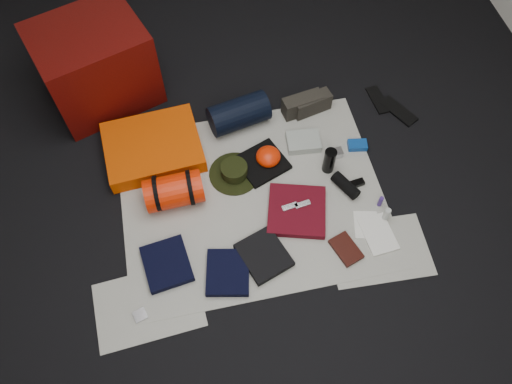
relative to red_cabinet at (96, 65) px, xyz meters
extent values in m
cube|color=black|center=(0.84, -1.04, -0.29)|extent=(4.50, 4.50, 0.02)
cube|color=beige|center=(0.84, -1.04, -0.28)|extent=(1.60, 1.30, 0.01)
cube|color=beige|center=(0.14, -1.59, -0.28)|extent=(0.61, 0.44, 0.00)
cube|color=beige|center=(1.49, -1.54, -0.28)|extent=(0.60, 0.43, 0.00)
cube|color=#4F0805|center=(0.00, 0.00, 0.00)|extent=(0.83, 0.76, 0.57)
cube|color=#DF4702|center=(0.28, -0.57, -0.22)|extent=(0.64, 0.54, 0.11)
cylinder|color=red|center=(0.37, -0.96, -0.18)|extent=(0.35, 0.22, 0.20)
cylinder|color=black|center=(0.27, -0.96, -0.17)|extent=(0.02, 0.22, 0.22)
cylinder|color=black|center=(0.47, -0.96, -0.17)|extent=(0.03, 0.22, 0.22)
cylinder|color=black|center=(0.87, -0.45, -0.17)|extent=(0.43, 0.28, 0.20)
cylinder|color=black|center=(0.76, -0.85, -0.27)|extent=(0.35, 0.35, 0.01)
cylinder|color=black|center=(0.76, -0.85, -0.23)|extent=(0.17, 0.17, 0.07)
cube|color=#2B2822|center=(1.31, -0.44, -0.21)|extent=(0.29, 0.15, 0.14)
cube|color=#2B2822|center=(1.37, -0.44, -0.21)|extent=(0.28, 0.16, 0.13)
cube|color=black|center=(1.86, -0.45, -0.28)|extent=(0.11, 0.25, 0.01)
cube|color=black|center=(1.96, -0.58, -0.28)|extent=(0.22, 0.29, 0.02)
cube|color=black|center=(0.27, -1.38, -0.25)|extent=(0.29, 0.32, 0.04)
cube|color=black|center=(0.60, -1.50, -0.26)|extent=(0.29, 0.32, 0.04)
cube|color=black|center=(0.82, -1.44, -0.25)|extent=(0.33, 0.35, 0.04)
cube|color=black|center=(0.95, -0.81, -0.26)|extent=(0.36, 0.35, 0.03)
cube|color=#540914|center=(1.08, -1.20, -0.25)|extent=(0.43, 0.43, 0.05)
ellipsoid|color=red|center=(0.99, -0.80, -0.22)|extent=(0.17, 0.17, 0.10)
cube|color=#939B93|center=(1.25, -0.71, -0.25)|extent=(0.23, 0.18, 0.05)
cylinder|color=black|center=(1.35, -0.93, -0.18)|extent=(0.10, 0.10, 0.19)
cylinder|color=black|center=(1.41, -1.10, -0.24)|extent=(0.16, 0.20, 0.07)
cube|color=silver|center=(1.42, -0.84, -0.26)|extent=(0.11, 0.07, 0.04)
cube|color=navy|center=(1.59, -0.81, -0.26)|extent=(0.13, 0.10, 0.04)
cylinder|color=#3D2474|center=(1.59, -1.25, -0.24)|extent=(0.03, 0.03, 0.08)
cylinder|color=#ABB0AB|center=(1.59, -1.35, -0.22)|extent=(0.05, 0.05, 0.11)
cube|color=black|center=(1.30, -1.50, -0.26)|extent=(0.18, 0.22, 0.03)
cube|color=silver|center=(1.51, -1.44, -0.27)|extent=(0.19, 0.26, 0.01)
cube|color=silver|center=(1.47, -1.37, -0.27)|extent=(0.18, 0.21, 0.01)
cube|color=black|center=(1.49, -1.09, -0.26)|extent=(0.12, 0.06, 0.03)
cube|color=silver|center=(0.09, -1.64, -0.27)|extent=(0.09, 0.09, 0.01)
cylinder|color=silver|center=(0.97, -0.78, -0.23)|extent=(0.05, 0.05, 0.03)
cube|color=silver|center=(1.04, -1.18, -0.22)|extent=(0.10, 0.05, 0.01)
cube|color=silver|center=(1.12, -1.18, -0.22)|extent=(0.10, 0.05, 0.01)
camera|label=1|loc=(0.54, -2.54, 2.40)|focal=35.00mm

